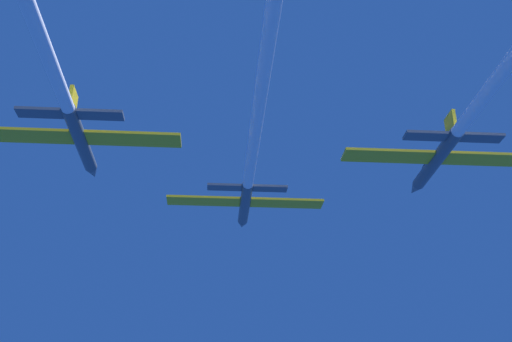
% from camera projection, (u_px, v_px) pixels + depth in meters
% --- Properties ---
extents(jet_lead, '(18.89, 67.41, 3.13)m').
position_uv_depth(jet_lead, '(257.00, 120.00, 57.53)').
color(jet_lead, '#4C5660').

